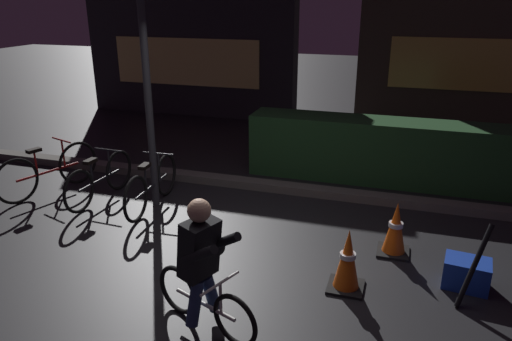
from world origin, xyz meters
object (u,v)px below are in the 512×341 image
at_px(traffic_cone_near, 347,260).
at_px(cyclist, 203,264).
at_px(parked_bike_center_left, 152,185).
at_px(blue_crate, 466,273).
at_px(street_post, 148,101).
at_px(closed_umbrella, 474,266).
at_px(traffic_cone_far, 395,229).
at_px(parked_bike_left_mid, 100,179).
at_px(parked_bike_leftmost, 49,171).

height_order(traffic_cone_near, cyclist, cyclist).
height_order(parked_bike_center_left, blue_crate, parked_bike_center_left).
distance_m(street_post, closed_umbrella, 4.33).
height_order(cyclist, closed_umbrella, cyclist).
xyz_separation_m(street_post, cyclist, (1.73, -2.26, -0.86)).
xyz_separation_m(street_post, blue_crate, (4.02, -0.90, -1.33)).
bearing_deg(closed_umbrella, parked_bike_center_left, 112.14).
bearing_deg(cyclist, traffic_cone_far, 71.36).
bearing_deg(blue_crate, parked_bike_center_left, 168.83).
height_order(traffic_cone_near, blue_crate, traffic_cone_near).
bearing_deg(cyclist, blue_crate, 52.34).
bearing_deg(street_post, cyclist, -52.60).
relative_size(parked_bike_left_mid, closed_umbrella, 1.78).
height_order(parked_bike_leftmost, traffic_cone_near, parked_bike_leftmost).
xyz_separation_m(traffic_cone_far, cyclist, (-1.56, -1.84, 0.32)).
relative_size(traffic_cone_near, cyclist, 0.53).
bearing_deg(parked_bike_left_mid, street_post, -79.89).
xyz_separation_m(traffic_cone_far, blue_crate, (0.73, -0.48, -0.15)).
distance_m(parked_bike_leftmost, blue_crate, 5.79).
height_order(traffic_cone_near, closed_umbrella, closed_umbrella).
xyz_separation_m(traffic_cone_near, blue_crate, (1.16, 0.40, -0.17)).
relative_size(parked_bike_leftmost, traffic_cone_near, 2.41).
distance_m(traffic_cone_far, blue_crate, 0.89).
bearing_deg(parked_bike_leftmost, parked_bike_left_mid, -71.96).
height_order(blue_crate, closed_umbrella, closed_umbrella).
distance_m(traffic_cone_far, cyclist, 2.44).
distance_m(parked_bike_leftmost, parked_bike_left_mid, 0.89).
distance_m(parked_bike_center_left, traffic_cone_near, 3.08).
height_order(street_post, closed_umbrella, street_post).
xyz_separation_m(parked_bike_left_mid, cyclist, (2.56, -2.16, 0.31)).
relative_size(parked_bike_center_left, cyclist, 1.25).
bearing_deg(traffic_cone_near, parked_bike_left_mid, 162.03).
bearing_deg(parked_bike_leftmost, traffic_cone_near, -86.19).
relative_size(street_post, blue_crate, 6.75).
distance_m(traffic_cone_near, blue_crate, 1.24).
height_order(traffic_cone_far, cyclist, cyclist).
xyz_separation_m(traffic_cone_near, traffic_cone_far, (0.43, 0.88, -0.01)).
bearing_deg(traffic_cone_far, blue_crate, -33.40).
bearing_deg(parked_bike_center_left, parked_bike_leftmost, 86.79).
distance_m(parked_bike_left_mid, traffic_cone_far, 4.13).
bearing_deg(traffic_cone_far, parked_bike_leftmost, 176.32).
bearing_deg(cyclist, closed_umbrella, 47.35).
height_order(street_post, parked_bike_center_left, street_post).
bearing_deg(blue_crate, parked_bike_left_mid, 170.68).
height_order(street_post, traffic_cone_far, street_post).
distance_m(parked_bike_leftmost, parked_bike_center_left, 1.73).
height_order(parked_bike_leftmost, cyclist, cyclist).
relative_size(parked_bike_leftmost, blue_crate, 3.62).
xyz_separation_m(parked_bike_left_mid, blue_crate, (4.84, -0.79, -0.17)).
xyz_separation_m(cyclist, closed_umbrella, (2.30, 1.11, -0.24)).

